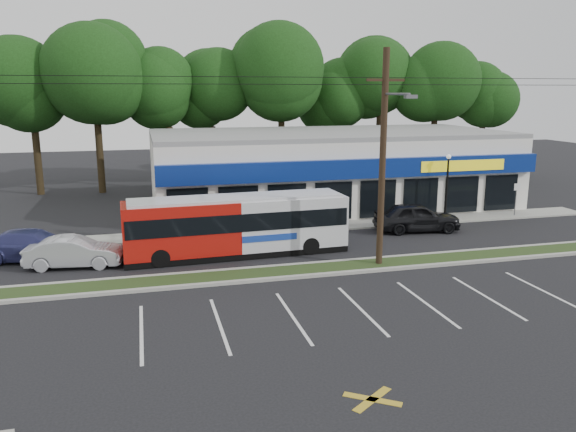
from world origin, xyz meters
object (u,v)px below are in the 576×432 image
(utility_pole, at_px, (380,152))
(sign_post, at_px, (516,194))
(lamp_post, at_px, (447,179))
(car_blue, at_px, (34,245))
(pedestrian_b, at_px, (315,217))
(car_silver, at_px, (74,252))
(car_dark, at_px, (417,217))
(pedestrian_a, at_px, (326,215))
(metrobus, at_px, (237,224))

(utility_pole, bearing_deg, sign_post, 30.15)
(lamp_post, bearing_deg, car_blue, -173.57)
(sign_post, bearing_deg, pedestrian_b, -178.74)
(car_silver, relative_size, car_blue, 0.84)
(sign_post, relative_size, car_blue, 0.43)
(sign_post, distance_m, pedestrian_b, 13.95)
(lamp_post, relative_size, sign_post, 1.91)
(car_dark, distance_m, pedestrian_b, 6.02)
(car_blue, relative_size, pedestrian_a, 3.07)
(metrobus, bearing_deg, car_silver, 178.43)
(metrobus, bearing_deg, car_blue, 168.60)
(sign_post, relative_size, pedestrian_b, 1.36)
(lamp_post, relative_size, pedestrian_a, 2.51)
(sign_post, distance_m, pedestrian_a, 13.18)
(lamp_post, distance_m, pedestrian_b, 9.14)
(utility_pole, relative_size, car_silver, 11.38)
(car_silver, distance_m, car_blue, 2.62)
(lamp_post, relative_size, car_dark, 0.85)
(lamp_post, xyz_separation_m, sign_post, (5.00, -0.23, -1.12))
(car_silver, height_order, pedestrian_a, pedestrian_a)
(car_blue, xyz_separation_m, pedestrian_a, (15.84, 2.41, 0.09))
(car_silver, distance_m, pedestrian_a, 14.41)
(pedestrian_a, height_order, pedestrian_b, pedestrian_a)
(car_blue, bearing_deg, pedestrian_b, -70.34)
(pedestrian_b, bearing_deg, sign_post, -177.34)
(utility_pole, distance_m, car_dark, 8.89)
(metrobus, bearing_deg, lamp_post, 14.69)
(utility_pole, distance_m, car_blue, 17.29)
(sign_post, height_order, pedestrian_b, sign_post)
(metrobus, bearing_deg, pedestrian_a, 31.36)
(lamp_post, xyz_separation_m, pedestrian_a, (-8.16, -0.30, -1.82))
(utility_pole, bearing_deg, lamp_post, 43.95)
(utility_pole, height_order, pedestrian_a, utility_pole)
(car_dark, bearing_deg, car_blue, 98.74)
(car_blue, bearing_deg, lamp_post, -72.12)
(utility_pole, xyz_separation_m, car_blue, (-15.83, 5.17, -4.66))
(utility_pole, bearing_deg, car_silver, 165.81)
(car_silver, bearing_deg, metrobus, -82.15)
(metrobus, relative_size, pedestrian_a, 6.64)
(sign_post, bearing_deg, utility_pole, -149.85)
(metrobus, xyz_separation_m, car_dark, (11.07, 2.16, -0.74))
(sign_post, xyz_separation_m, pedestrian_a, (-13.16, -0.07, -0.71))
(lamp_post, bearing_deg, pedestrian_b, -176.60)
(car_dark, distance_m, car_blue, 20.88)
(sign_post, xyz_separation_m, car_silver, (-26.98, -4.15, -0.83))
(lamp_post, relative_size, car_blue, 0.82)
(car_silver, bearing_deg, pedestrian_a, -66.29)
(utility_pole, relative_size, sign_post, 22.47)
(sign_post, xyz_separation_m, car_dark, (-8.13, -1.92, -0.70))
(utility_pole, distance_m, lamp_post, 11.67)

